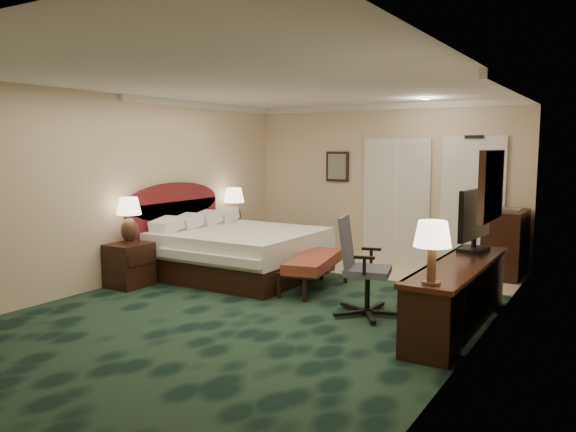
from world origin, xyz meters
The scene contains 23 objects.
floor centered at (0.00, 0.00, 0.00)m, with size 5.00×7.50×0.00m, color black.
ceiling centered at (0.00, 0.00, 2.70)m, with size 5.00×7.50×0.00m, color silver.
wall_back centered at (0.00, 3.75, 1.35)m, with size 5.00×0.00×2.70m, color beige.
wall_left centered at (-2.50, 0.00, 1.35)m, with size 0.00×7.50×2.70m, color beige.
wall_right centered at (2.50, 0.00, 1.35)m, with size 0.00×7.50×2.70m, color beige.
crown_molding centered at (0.00, 0.00, 2.65)m, with size 5.00×7.50×0.10m, color silver, non-canonical shape.
tile_patch centered at (0.90, 2.90, 0.01)m, with size 3.20×1.70×0.01m, color beige.
headboard centered at (-2.44, 1.00, 0.70)m, with size 0.12×2.00×1.40m, color #4C0F14, non-canonical shape.
entry_door centered at (1.55, 3.72, 1.05)m, with size 1.02×0.06×2.18m, color silver.
closet_doors centered at (0.25, 3.71, 1.05)m, with size 1.20×0.06×2.10m, color beige.
wall_art centered at (-0.90, 3.71, 1.60)m, with size 0.45×0.06×0.55m, color slate.
wall_mirror centered at (2.46, 0.60, 1.55)m, with size 0.05×0.95×0.75m, color white.
bed centered at (-1.30, 1.21, 0.35)m, with size 2.20×2.04×0.70m, color silver.
nightstand_near centered at (-2.24, -0.16, 0.31)m, with size 0.49×0.56×0.61m, color black.
nightstand_far centered at (-2.26, 2.35, 0.28)m, with size 0.44×0.51×0.55m, color black.
lamp_near centered at (-2.25, -0.12, 0.94)m, with size 0.34×0.34×0.65m, color black, non-canonical shape.
lamp_far centered at (-2.27, 2.35, 0.90)m, with size 0.36×0.36×0.69m, color black, non-canonical shape.
bed_bench centered at (0.09, 1.01, 0.24)m, with size 0.49×1.40×0.47m, color maroon.
desk centered at (2.21, 0.37, 0.36)m, with size 0.54×2.50×0.72m, color black.
tv centered at (2.19, 1.12, 1.10)m, with size 0.08×0.97×0.75m, color black.
desk_lamp centered at (2.24, -0.73, 1.02)m, with size 0.34×0.34×0.59m, color black, non-canonical shape.
desk_chair centered at (1.19, 0.30, 0.58)m, with size 0.67×0.63×1.16m, color #44444C, non-canonical shape.
minibar centered at (2.18, 3.20, 0.51)m, with size 0.53×0.96×1.01m, color black.
Camera 1 is at (3.70, -5.64, 1.95)m, focal length 35.00 mm.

